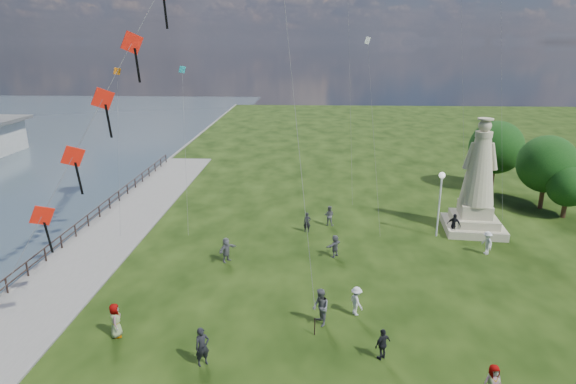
# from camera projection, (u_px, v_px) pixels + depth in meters

# --- Properties ---
(waterfront) EXTENTS (200.00, 200.00, 1.51)m
(waterfront) POSITION_uv_depth(u_px,v_px,m) (55.00, 271.00, 29.21)
(waterfront) COLOR #2D3E44
(waterfront) RESTS_ON ground
(statue) EXTENTS (4.45, 4.45, 8.26)m
(statue) POSITION_uv_depth(u_px,v_px,m) (477.00, 190.00, 34.45)
(statue) COLOR tan
(statue) RESTS_ON ground
(lamppost) EXTENTS (0.44, 0.44, 4.72)m
(lamppost) POSITION_uv_depth(u_px,v_px,m) (441.00, 191.00, 33.33)
(lamppost) COLOR silver
(lamppost) RESTS_ON ground
(tree_row) EXTENTS (6.87, 11.76, 6.42)m
(tree_row) POSITION_uv_depth(u_px,v_px,m) (524.00, 158.00, 41.26)
(tree_row) COLOR #382314
(tree_row) RESTS_ON ground
(person_0) EXTENTS (0.76, 0.71, 1.75)m
(person_0) POSITION_uv_depth(u_px,v_px,m) (202.00, 347.00, 20.41)
(person_0) COLOR black
(person_0) RESTS_ON ground
(person_1) EXTENTS (0.85, 1.06, 1.89)m
(person_1) POSITION_uv_depth(u_px,v_px,m) (321.00, 307.00, 23.30)
(person_1) COLOR #595960
(person_1) RESTS_ON ground
(person_2) EXTENTS (0.89, 1.11, 1.52)m
(person_2) POSITION_uv_depth(u_px,v_px,m) (356.00, 301.00, 24.23)
(person_2) COLOR silver
(person_2) RESTS_ON ground
(person_3) EXTENTS (0.95, 0.87, 1.47)m
(person_3) POSITION_uv_depth(u_px,v_px,m) (383.00, 344.00, 20.82)
(person_3) COLOR black
(person_3) RESTS_ON ground
(person_4) EXTENTS (0.83, 0.59, 1.56)m
(person_4) POSITION_uv_depth(u_px,v_px,m) (492.00, 383.00, 18.37)
(person_4) COLOR #595960
(person_4) RESTS_ON ground
(person_5) EXTENTS (1.34, 1.59, 1.60)m
(person_5) POSITION_uv_depth(u_px,v_px,m) (226.00, 250.00, 30.14)
(person_5) COLOR #595960
(person_5) RESTS_ON ground
(person_6) EXTENTS (0.55, 0.37, 1.46)m
(person_6) POSITION_uv_depth(u_px,v_px,m) (307.00, 222.00, 34.90)
(person_6) COLOR black
(person_6) RESTS_ON ground
(person_7) EXTENTS (0.84, 0.63, 1.54)m
(person_7) POSITION_uv_depth(u_px,v_px,m) (329.00, 216.00, 36.15)
(person_7) COLOR #595960
(person_7) RESTS_ON ground
(person_8) EXTENTS (0.73, 1.10, 1.56)m
(person_8) POSITION_uv_depth(u_px,v_px,m) (487.00, 243.00, 31.21)
(person_8) COLOR silver
(person_8) RESTS_ON ground
(person_9) EXTENTS (1.10, 0.98, 1.69)m
(person_9) POSITION_uv_depth(u_px,v_px,m) (454.00, 225.00, 34.06)
(person_9) COLOR black
(person_9) RESTS_ON ground
(person_10) EXTENTS (0.71, 0.93, 1.68)m
(person_10) POSITION_uv_depth(u_px,v_px,m) (115.00, 320.00, 22.40)
(person_10) COLOR #595960
(person_10) RESTS_ON ground
(person_11) EXTENTS (1.32, 1.42, 1.47)m
(person_11) POSITION_uv_depth(u_px,v_px,m) (335.00, 246.00, 30.87)
(person_11) COLOR #595960
(person_11) RESTS_ON ground
(red_kite_train) EXTENTS (9.63, 9.35, 20.59)m
(red_kite_train) POSITION_uv_depth(u_px,v_px,m) (130.00, 52.00, 20.87)
(red_kite_train) COLOR black
(red_kite_train) RESTS_ON ground
(small_kites) EXTENTS (29.59, 13.02, 22.98)m
(small_kites) POSITION_uv_depth(u_px,v_px,m) (342.00, 39.00, 36.28)
(small_kites) COLOR teal
(small_kites) RESTS_ON ground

